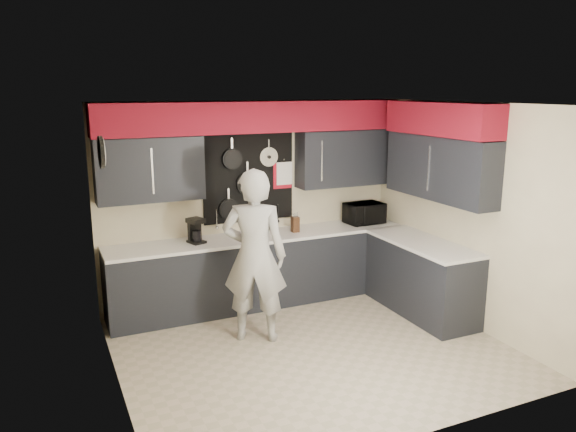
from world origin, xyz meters
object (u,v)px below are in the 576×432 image
utensil_crock (262,228)px  person (255,256)px  microwave (364,213)px  coffee_maker (196,230)px  knife_block (295,224)px

utensil_crock → person: (-0.49, -0.99, -0.04)m
microwave → coffee_maker: bearing=176.3°
knife_block → utensil_crock: 0.44m
microwave → knife_block: bearing=178.6°
microwave → person: bearing=-157.9°
utensil_crock → person: person is taller
knife_block → person: 1.30m
microwave → coffee_maker: size_ratio=1.68×
knife_block → utensil_crock: (-0.43, 0.08, -0.01)m
utensil_crock → coffee_maker: (-0.88, -0.03, 0.07)m
knife_block → coffee_maker: 1.31m
coffee_maker → utensil_crock: bearing=-15.9°
microwave → coffee_maker: (-2.38, 0.01, 0.02)m
microwave → person: size_ratio=0.26×
knife_block → person: size_ratio=0.10×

